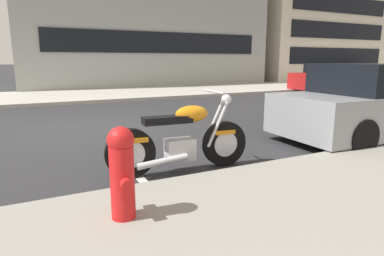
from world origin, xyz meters
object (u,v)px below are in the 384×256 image
at_px(fire_hydrant, 122,170).
at_px(parked_car_near_corner, 377,103).
at_px(car_opposite_curb, 333,78).
at_px(parked_motorcycle, 181,141).

bearing_deg(fire_hydrant, parked_car_near_corner, 14.38).
bearing_deg(car_opposite_curb, fire_hydrant, 37.30).
bearing_deg(fire_hydrant, car_opposite_curb, 34.35).
distance_m(parked_car_near_corner, fire_hydrant, 5.78).
height_order(car_opposite_curb, fire_hydrant, car_opposite_curb).
xyz_separation_m(car_opposite_curb, fire_hydrant, (-12.93, -8.84, -0.08)).
bearing_deg(car_opposite_curb, parked_motorcycle, 35.63).
relative_size(car_opposite_curb, fire_hydrant, 4.89).
bearing_deg(parked_motorcycle, parked_car_near_corner, 6.04).
xyz_separation_m(parked_car_near_corner, fire_hydrant, (-5.60, -1.44, -0.11)).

